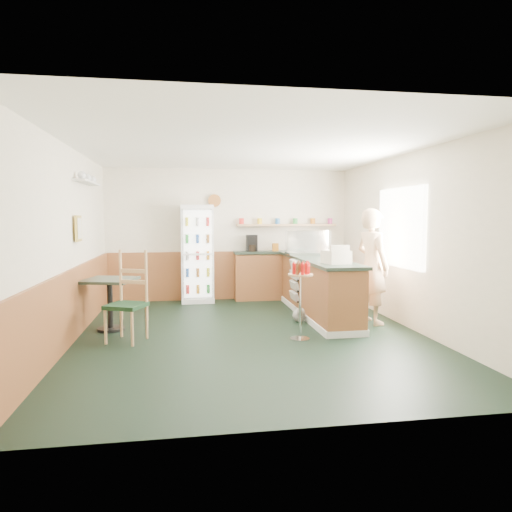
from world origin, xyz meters
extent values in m
plane|color=black|center=(0.00, 0.00, 0.00)|extent=(6.00, 6.00, 0.00)
cube|color=silver|center=(0.00, 3.01, 1.35)|extent=(5.00, 0.02, 2.70)
cube|color=silver|center=(-2.51, 0.00, 1.35)|extent=(0.02, 6.00, 2.70)
cube|color=silver|center=(2.51, 0.00, 1.35)|extent=(0.02, 6.00, 2.70)
cube|color=white|center=(0.00, 0.00, 2.71)|extent=(5.00, 6.00, 0.02)
cube|color=#93572F|center=(0.00, 2.97, 0.50)|extent=(4.98, 0.05, 1.00)
cube|color=#93572F|center=(-2.47, 0.00, 0.50)|extent=(0.05, 5.98, 1.00)
cube|color=white|center=(2.46, 0.30, 1.55)|extent=(0.06, 1.45, 1.25)
cube|color=#D9BC51|center=(-2.45, 0.50, 1.55)|extent=(0.03, 0.32, 0.38)
cube|color=silver|center=(-2.40, 1.00, 2.25)|extent=(0.18, 1.20, 0.03)
cylinder|color=#A46029|center=(-0.30, 2.94, 2.05)|extent=(0.26, 0.04, 0.26)
cube|color=#93572F|center=(1.35, 1.07, 0.47)|extent=(0.60, 2.95, 0.95)
cube|color=silver|center=(1.35, 1.07, 0.05)|extent=(0.64, 2.97, 0.10)
cube|color=#2A3B2F|center=(1.35, 1.08, 0.98)|extent=(0.68, 3.01, 0.05)
cube|color=#93572F|center=(1.20, 2.80, 0.47)|extent=(2.20, 0.38, 0.95)
cube|color=#2A3B2F|center=(1.20, 2.80, 0.98)|extent=(2.24, 0.42, 0.05)
cube|color=tan|center=(1.20, 2.88, 1.55)|extent=(2.10, 0.22, 0.04)
cube|color=black|center=(0.45, 2.80, 1.18)|extent=(0.22, 0.18, 0.34)
cylinder|color=#B2664C|center=(0.25, 2.88, 1.63)|extent=(0.10, 0.10, 0.12)
cylinder|color=#B2664C|center=(0.63, 2.88, 1.63)|extent=(0.10, 0.10, 0.12)
cylinder|color=#B2664C|center=(1.01, 2.88, 1.63)|extent=(0.10, 0.10, 0.12)
cylinder|color=#B2664C|center=(1.39, 2.88, 1.63)|extent=(0.10, 0.10, 0.12)
cylinder|color=#B2664C|center=(1.77, 2.88, 1.63)|extent=(0.10, 0.10, 0.12)
cylinder|color=#B2664C|center=(2.15, 2.88, 1.63)|extent=(0.10, 0.10, 0.12)
cube|color=white|center=(-0.67, 2.78, 0.98)|extent=(0.65, 0.46, 1.96)
cube|color=white|center=(-0.67, 2.55, 0.99)|extent=(0.54, 0.02, 1.73)
cube|color=silver|center=(-0.67, 2.48, 0.99)|extent=(0.58, 0.02, 1.79)
cube|color=silver|center=(1.35, 1.75, 1.04)|extent=(0.79, 0.41, 0.05)
cube|color=silver|center=(1.35, 1.75, 1.26)|extent=(0.77, 0.39, 0.39)
cube|color=beige|center=(1.35, 0.15, 1.11)|extent=(0.40, 0.42, 0.20)
imported|color=tan|center=(2.05, 0.42, 0.93)|extent=(0.60, 0.71, 1.85)
cylinder|color=silver|center=(0.66, -0.37, 0.01)|extent=(0.27, 0.27, 0.02)
cylinder|color=silver|center=(0.66, -0.37, 0.46)|extent=(0.04, 0.04, 0.91)
cylinder|color=tan|center=(0.66, -0.37, 0.92)|extent=(0.35, 0.35, 0.02)
cylinder|color=red|center=(0.76, -0.40, 1.01)|extent=(0.05, 0.05, 0.15)
cylinder|color=red|center=(0.76, -0.34, 1.01)|extent=(0.05, 0.05, 0.15)
cylinder|color=red|center=(0.72, -0.28, 1.01)|extent=(0.05, 0.05, 0.15)
cylinder|color=red|center=(0.66, -0.26, 1.01)|extent=(0.05, 0.05, 0.15)
cylinder|color=red|center=(0.60, -0.28, 1.01)|extent=(0.05, 0.05, 0.15)
cylinder|color=red|center=(0.56, -0.33, 1.01)|extent=(0.05, 0.05, 0.15)
cylinder|color=red|center=(0.56, -0.40, 1.01)|extent=(0.05, 0.05, 0.15)
cylinder|color=red|center=(0.60, -0.45, 1.01)|extent=(0.05, 0.05, 0.15)
cylinder|color=red|center=(0.66, -0.47, 1.01)|extent=(0.05, 0.05, 0.15)
cylinder|color=red|center=(0.72, -0.45, 1.01)|extent=(0.05, 0.05, 0.15)
cube|color=black|center=(1.01, 1.32, 0.25)|extent=(0.05, 0.46, 0.03)
cube|color=beige|center=(0.99, 1.32, 0.32)|extent=(0.09, 0.42, 0.16)
cube|color=black|center=(1.01, 1.32, 0.44)|extent=(0.05, 0.46, 0.03)
cube|color=beige|center=(0.99, 1.32, 0.51)|extent=(0.09, 0.42, 0.16)
cube|color=black|center=(1.01, 1.32, 0.63)|extent=(0.05, 0.46, 0.03)
cube|color=beige|center=(0.99, 1.32, 0.70)|extent=(0.09, 0.42, 0.16)
cube|color=black|center=(1.01, 1.32, 0.82)|extent=(0.05, 0.46, 0.03)
cube|color=beige|center=(0.99, 1.32, 0.89)|extent=(0.09, 0.42, 0.16)
cylinder|color=black|center=(-2.05, 0.61, 0.02)|extent=(0.41, 0.41, 0.04)
cylinder|color=black|center=(-2.05, 0.61, 0.39)|extent=(0.08, 0.08, 0.72)
cube|color=#2A3B2F|center=(-2.05, 0.61, 0.77)|extent=(0.88, 0.88, 0.04)
cube|color=black|center=(-1.73, -0.09, 0.50)|extent=(0.61, 0.61, 0.06)
cylinder|color=tan|center=(-1.93, -0.29, 0.24)|extent=(0.04, 0.04, 0.49)
cylinder|color=tan|center=(-1.53, -0.29, 0.24)|extent=(0.04, 0.04, 0.49)
cylinder|color=tan|center=(-1.93, 0.11, 0.24)|extent=(0.04, 0.04, 0.49)
cylinder|color=tan|center=(-1.53, 0.11, 0.24)|extent=(0.04, 0.04, 0.49)
cube|color=tan|center=(-1.73, 0.13, 0.88)|extent=(0.40, 0.21, 0.76)
sphere|color=gray|center=(0.92, 0.68, 0.11)|extent=(0.21, 0.21, 0.21)
sphere|color=gray|center=(0.92, 0.57, 0.19)|extent=(0.13, 0.13, 0.13)
camera|label=1|loc=(-0.95, -6.47, 1.72)|focal=32.00mm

